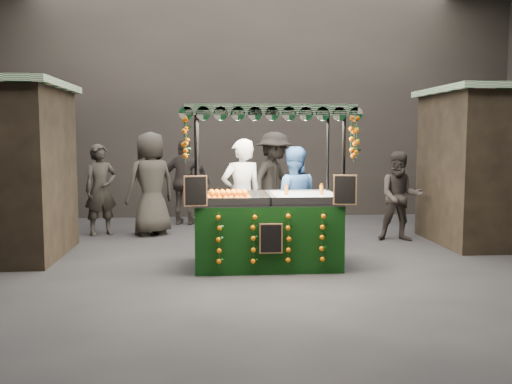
{
  "coord_description": "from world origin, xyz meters",
  "views": [
    {
      "loc": [
        -0.79,
        -7.64,
        1.8
      ],
      "look_at": [
        -0.13,
        0.46,
        1.0
      ],
      "focal_mm": 39.78,
      "sensor_mm": 36.0,
      "label": 1
    }
  ],
  "objects": [
    {
      "name": "shopper_4",
      "position": [
        -1.86,
        2.72,
        0.94
      ],
      "size": [
        1.1,
        0.99,
        1.88
      ],
      "rotation": [
        0.0,
        0.0,
        3.69
      ],
      "color": "#2B2723",
      "rests_on": "ground"
    },
    {
      "name": "vendor_grey",
      "position": [
        -0.31,
        0.91,
        0.88
      ],
      "size": [
        0.74,
        0.59,
        1.76
      ],
      "rotation": [
        0.0,
        0.0,
        3.45
      ],
      "color": "gray",
      "rests_on": "ground"
    },
    {
      "name": "shopper_0",
      "position": [
        -2.77,
        2.8,
        0.83
      ],
      "size": [
        0.72,
        0.65,
        1.66
      ],
      "rotation": [
        0.0,
        0.0,
        0.54
      ],
      "color": "black",
      "rests_on": "ground"
    },
    {
      "name": "shopper_2",
      "position": [
        -1.3,
        3.94,
        0.87
      ],
      "size": [
        1.09,
        0.62,
        1.75
      ],
      "rotation": [
        0.0,
        0.0,
        2.94
      ],
      "color": "#2C2624",
      "rests_on": "ground"
    },
    {
      "name": "ground",
      "position": [
        0.0,
        0.0,
        0.0
      ],
      "size": [
        12.0,
        12.0,
        0.0
      ],
      "primitive_type": "plane",
      "color": "black",
      "rests_on": "ground"
    },
    {
      "name": "juice_stall",
      "position": [
        -0.0,
        0.05,
        0.68
      ],
      "size": [
        2.27,
        1.34,
        2.2
      ],
      "color": "black",
      "rests_on": "ground"
    },
    {
      "name": "shopper_1",
      "position": [
        2.47,
        1.8,
        0.77
      ],
      "size": [
        0.85,
        0.72,
        1.54
      ],
      "rotation": [
        0.0,
        0.0,
        -0.2
      ],
      "color": "#282321",
      "rests_on": "ground"
    },
    {
      "name": "shopper_3",
      "position": [
        0.45,
        3.22,
        0.94
      ],
      "size": [
        1.33,
        1.37,
        1.88
      ],
      "rotation": [
        0.0,
        0.0,
        0.84
      ],
      "color": "black",
      "rests_on": "ground"
    },
    {
      "name": "market_hall",
      "position": [
        0.0,
        0.0,
        3.38
      ],
      "size": [
        12.1,
        10.1,
        5.05
      ],
      "color": "black",
      "rests_on": "ground"
    },
    {
      "name": "vendor_blue",
      "position": [
        0.49,
        0.99,
        0.82
      ],
      "size": [
        0.86,
        0.71,
        1.64
      ],
      "rotation": [
        0.0,
        0.0,
        3.03
      ],
      "color": "#2B508B",
      "rests_on": "ground"
    }
  ]
}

